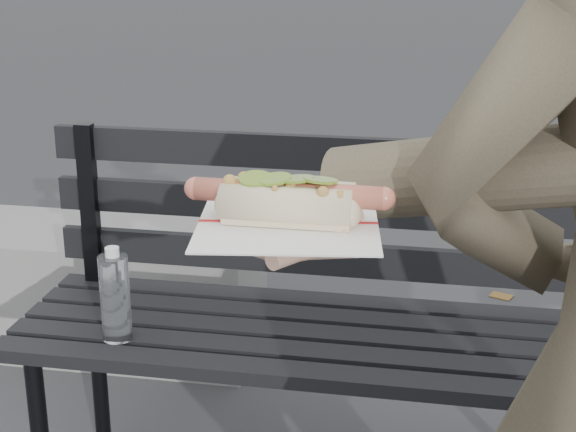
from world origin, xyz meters
name	(u,v)px	position (x,y,z in m)	size (l,w,h in m)	color
park_bench	(348,302)	(-0.10, 0.99, 0.52)	(1.50, 0.44, 0.88)	black
concrete_block	(75,287)	(-1.07, 1.67, 0.20)	(1.20, 0.40, 0.40)	slate
held_hotdog	(482,180)	(0.14, 0.11, 1.08)	(0.64, 0.30, 0.20)	#443C2D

